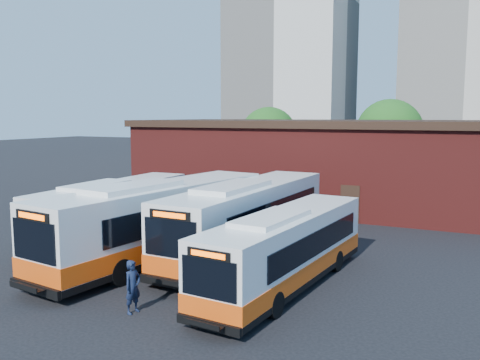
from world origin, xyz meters
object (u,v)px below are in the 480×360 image
at_px(bus_west, 114,212).
at_px(bus_mideast, 248,221).
at_px(bus_midwest, 159,224).
at_px(bus_east, 286,252).
at_px(transit_worker, 133,287).

distance_m(bus_west, bus_mideast, 8.13).
bearing_deg(bus_midwest, bus_west, 160.68).
relative_size(bus_east, transit_worker, 6.21).
relative_size(bus_midwest, transit_worker, 7.56).
xyz_separation_m(bus_west, bus_midwest, (4.70, -2.41, 0.24)).
relative_size(bus_west, bus_mideast, 0.88).
distance_m(bus_mideast, transit_worker, 8.50).
height_order(bus_mideast, bus_east, bus_mideast).
height_order(bus_west, bus_midwest, bus_midwest).
bearing_deg(bus_mideast, bus_east, -45.11).
distance_m(bus_mideast, bus_east, 4.91).
bearing_deg(bus_west, transit_worker, -48.73).
bearing_deg(bus_east, bus_west, 168.08).
bearing_deg(bus_east, bus_mideast, 137.56).
xyz_separation_m(bus_midwest, bus_east, (6.74, -1.06, -0.30)).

